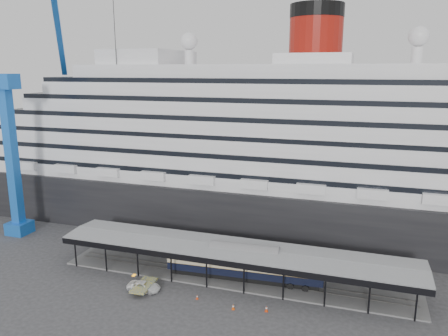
{
  "coord_description": "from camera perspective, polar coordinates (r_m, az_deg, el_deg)",
  "views": [
    {
      "loc": [
        18.28,
        -55.25,
        32.03
      ],
      "look_at": [
        -2.48,
        8.0,
        16.91
      ],
      "focal_mm": 35.0,
      "sensor_mm": 36.0,
      "label": 1
    }
  ],
  "objects": [
    {
      "name": "platform_canopy",
      "position": [
        69.6,
        1.19,
        -12.43
      ],
      "size": [
        56.0,
        9.18,
        5.3
      ],
      "color": "slate",
      "rests_on": "ground"
    },
    {
      "name": "traffic_cone_left",
      "position": [
        64.9,
        -3.54,
        -16.46
      ],
      "size": [
        0.41,
        0.41,
        0.68
      ],
      "rotation": [
        0.0,
        0.0,
        -0.18
      ],
      "color": "red",
      "rests_on": "ground"
    },
    {
      "name": "traffic_cone_mid",
      "position": [
        62.37,
        1.21,
        -17.67
      ],
      "size": [
        0.53,
        0.53,
        0.81
      ],
      "rotation": [
        0.0,
        0.0,
        0.33
      ],
      "color": "#D94E0C",
      "rests_on": "ground"
    },
    {
      "name": "traffic_cone_right",
      "position": [
        62.19,
        5.56,
        -17.82
      ],
      "size": [
        0.49,
        0.49,
        0.84
      ],
      "rotation": [
        0.0,
        0.0,
        0.14
      ],
      "color": "red",
      "rests_on": "ground"
    },
    {
      "name": "ground",
      "position": [
        66.43,
        -0.13,
        -16.03
      ],
      "size": [
        200.0,
        200.0,
        0.0
      ],
      "primitive_type": "plane",
      "color": "#333335",
      "rests_on": "ground"
    },
    {
      "name": "port_truck",
      "position": [
        67.82,
        -10.41,
        -14.96
      ],
      "size": [
        5.02,
        2.51,
        1.36
      ],
      "primitive_type": "imported",
      "rotation": [
        0.0,
        0.0,
        1.62
      ],
      "color": "white",
      "rests_on": "ground"
    },
    {
      "name": "cruise_ship",
      "position": [
        90.18,
        6.31,
        4.0
      ],
      "size": [
        130.0,
        30.0,
        43.9
      ],
      "color": "black",
      "rests_on": "ground"
    },
    {
      "name": "pullman_carriage",
      "position": [
        68.94,
        2.64,
        -12.24
      ],
      "size": [
        24.37,
        4.55,
        23.78
      ],
      "rotation": [
        0.0,
        0.0,
        0.06
      ],
      "color": "black",
      "rests_on": "ground"
    },
    {
      "name": "crane_blue",
      "position": [
        92.21,
        -25.57,
        4.03
      ],
      "size": [
        22.63,
        19.19,
        47.6
      ],
      "color": "blue",
      "rests_on": "ground"
    }
  ]
}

